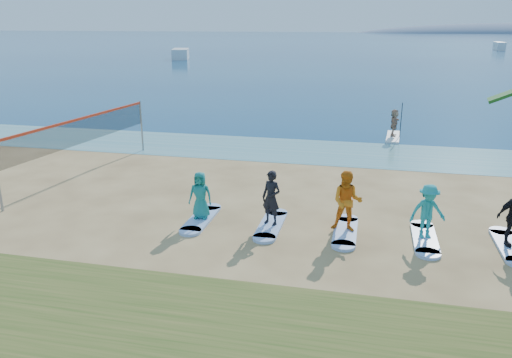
% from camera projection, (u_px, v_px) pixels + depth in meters
% --- Properties ---
extents(ground, '(600.00, 600.00, 0.00)m').
position_uv_depth(ground, '(271.00, 234.00, 15.29)').
color(ground, tan).
rests_on(ground, ground).
extents(shallow_water, '(600.00, 600.00, 0.00)m').
position_uv_depth(shallow_water, '(312.00, 151.00, 25.05)').
color(shallow_water, teal).
rests_on(shallow_water, ground).
extents(ocean, '(600.00, 600.00, 0.00)m').
position_uv_depth(ocean, '(366.00, 41.00, 163.98)').
color(ocean, navy).
rests_on(ocean, ground).
extents(volleyball_net, '(1.13, 9.03, 2.50)m').
position_uv_depth(volleyball_net, '(82.00, 131.00, 20.64)').
color(volleyball_net, gray).
rests_on(volleyball_net, ground).
extents(paddleboard, '(0.89, 3.04, 0.12)m').
position_uv_depth(paddleboard, '(393.00, 137.00, 27.93)').
color(paddleboard, silver).
rests_on(paddleboard, ground).
extents(paddleboarder, '(0.62, 1.43, 1.49)m').
position_uv_depth(paddleboarder, '(394.00, 123.00, 27.69)').
color(paddleboarder, tan).
rests_on(paddleboarder, paddleboard).
extents(boat_offshore_a, '(4.53, 7.39, 1.74)m').
position_uv_depth(boat_offshore_a, '(181.00, 59.00, 86.84)').
color(boat_offshore_a, silver).
rests_on(boat_offshore_a, ground).
extents(boat_offshore_b, '(1.82, 5.66, 1.84)m').
position_uv_depth(boat_offshore_b, '(499.00, 50.00, 112.66)').
color(boat_offshore_b, silver).
rests_on(boat_offshore_b, ground).
extents(surfboard_0, '(0.70, 2.20, 0.09)m').
position_uv_depth(surfboard_0, '(201.00, 219.00, 16.38)').
color(surfboard_0, '#9BBAF0').
rests_on(surfboard_0, ground).
extents(student_0, '(0.79, 0.54, 1.55)m').
position_uv_depth(student_0, '(200.00, 195.00, 16.13)').
color(student_0, '#1A7E79').
rests_on(student_0, surfboard_0).
extents(surfboard_1, '(0.70, 2.20, 0.09)m').
position_uv_depth(surfboard_1, '(271.00, 225.00, 15.88)').
color(surfboard_1, '#9BBAF0').
rests_on(surfboard_1, ground).
extents(student_1, '(0.75, 0.63, 1.74)m').
position_uv_depth(student_1, '(271.00, 198.00, 15.61)').
color(student_1, black).
rests_on(student_1, surfboard_1).
extents(surfboard_2, '(0.70, 2.20, 0.09)m').
position_uv_depth(surfboard_2, '(345.00, 232.00, 15.38)').
color(surfboard_2, '#9BBAF0').
rests_on(surfboard_2, ground).
extents(student_2, '(0.95, 0.76, 1.89)m').
position_uv_depth(student_2, '(347.00, 201.00, 15.08)').
color(student_2, orange).
rests_on(student_2, surfboard_2).
extents(surfboard_3, '(0.70, 2.20, 0.09)m').
position_uv_depth(surfboard_3, '(425.00, 239.00, 14.88)').
color(surfboard_3, '#9BBAF0').
rests_on(surfboard_3, ground).
extents(student_3, '(1.20, 0.90, 1.65)m').
position_uv_depth(student_3, '(428.00, 211.00, 14.62)').
color(student_3, teal).
rests_on(student_3, surfboard_3).
extents(surfboard_4, '(0.70, 2.20, 0.09)m').
position_uv_depth(surfboard_4, '(510.00, 246.00, 14.38)').
color(surfboard_4, '#9BBAF0').
rests_on(surfboard_4, ground).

